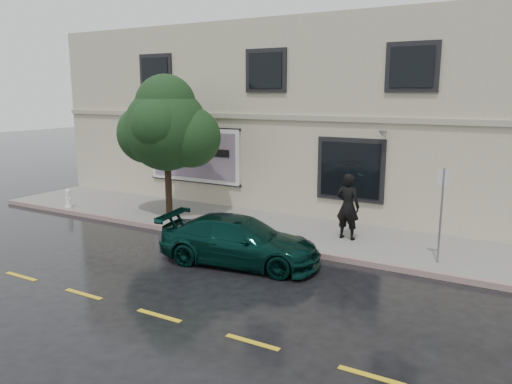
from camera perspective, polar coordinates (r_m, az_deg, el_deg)
The scene contains 12 objects.
ground at distance 14.43m, azimuth -8.55°, elevation -6.79°, with size 90.00×90.00×0.00m, color black.
sidewalk at distance 16.95m, azimuth -1.72°, elevation -3.65°, with size 20.00×3.50×0.15m, color gray.
curb at distance 15.55m, azimuth -5.11°, elevation -5.08°, with size 20.00×0.18×0.16m, color gray.
road_marking at distance 12.06m, azimuth -19.11°, elevation -10.96°, with size 19.00×0.12×0.01m, color gold.
building at distance 21.50m, azimuth 6.38°, elevation 8.71°, with size 20.00×8.12×7.00m.
billboard at distance 19.72m, azimuth -7.15°, elevation 4.24°, with size 4.30×0.16×2.20m.
car at distance 13.17m, azimuth -1.89°, elevation -5.58°, with size 1.89×4.29×1.25m, color black.
pedestrian at distance 14.99m, azimuth 10.45°, elevation -1.63°, with size 0.72×0.47×1.98m, color black.
umbrella at distance 14.76m, azimuth 10.63°, elevation 3.50°, with size 0.98×0.98×0.72m, color black.
street_tree at distance 17.56m, azimuth -10.19°, elevation 7.09°, with size 2.90×2.90×4.52m.
fire_hydrant at distance 20.24m, azimuth -20.66°, elevation -0.67°, with size 0.30×0.28×0.72m.
sign_pole at distance 13.37m, azimuth 20.44°, elevation -1.57°, with size 0.30×0.05×2.46m.
Camera 1 is at (8.61, -10.68, 4.45)m, focal length 35.00 mm.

